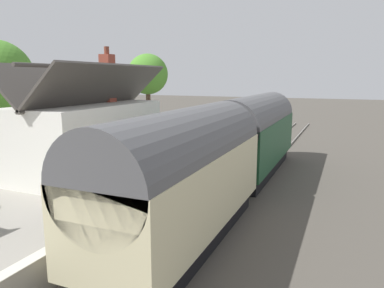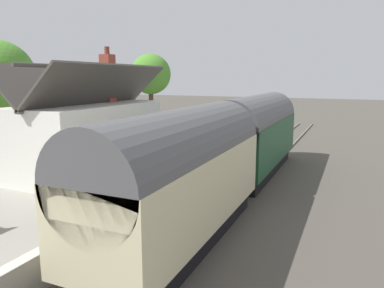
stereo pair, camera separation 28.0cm
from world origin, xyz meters
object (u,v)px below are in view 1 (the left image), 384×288
Objects in this scene: station_building at (89,135)px; bench_mid_platform at (184,141)px; train at (230,148)px; planter_bench_left at (195,132)px; tree_far_left at (148,75)px; station_sign_board at (237,119)px; planter_under_sign at (218,132)px.

bench_mid_platform is at bearing -14.62° from station_building.
planter_bench_left is at bearing 31.06° from train.
tree_far_left is (15.29, 12.82, 3.29)m from train.
station_sign_board is at bearing -13.95° from station_building.
tree_far_left is (4.14, 9.96, 3.33)m from station_sign_board.
station_building is at bearing 166.05° from station_sign_board.
tree_far_left reaches higher than planter_bench_left.
planter_bench_left reaches higher than planter_under_sign.
train is 20.22m from tree_far_left.
station_sign_board is 11.29m from tree_far_left.
station_sign_board reaches higher than planter_under_sign.
train is 2.56× the size of tree_far_left.
station_sign_board is (1.02, -1.14, 0.89)m from planter_under_sign.
train is at bearing -158.44° from planter_under_sign.
planter_bench_left is 0.49× the size of station_sign_board.
station_sign_board is 0.21× the size of tree_far_left.
station_building is 5.38× the size of bench_mid_platform.
tree_far_left reaches higher than train.
planter_under_sign is (1.37, -1.28, -0.12)m from planter_bench_left.
station_sign_board is (6.36, -1.50, 0.71)m from bench_mid_platform.
station_sign_board reaches higher than planter_bench_left.
train is 12.13× the size of station_sign_board.
bench_mid_platform is 0.90× the size of station_sign_board.
tree_far_left is (6.53, 7.54, 4.10)m from planter_bench_left.
bench_mid_platform is 4.08m from planter_bench_left.
station_sign_board is at bearing -13.25° from bench_mid_platform.
train reaches higher than station_sign_board.
planter_bench_left is 0.10× the size of tree_far_left.
station_sign_board is at bearing -112.55° from tree_far_left.
tree_far_left is at bearing 59.69° from planter_under_sign.
planter_under_sign is at bearing -9.89° from station_building.
tree_far_left reaches higher than planter_under_sign.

